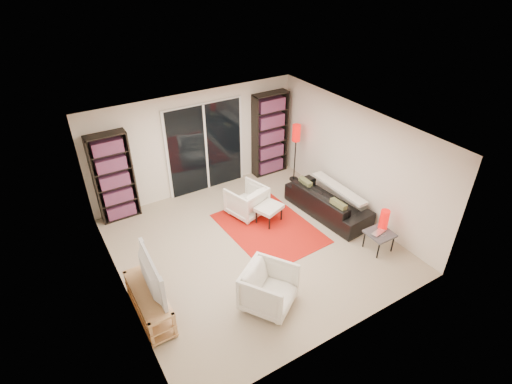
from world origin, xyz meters
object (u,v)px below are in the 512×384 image
Objects in this scene: tv_stand at (150,302)px; bookshelf_left at (114,178)px; side_table at (380,235)px; ottoman at (269,208)px; bookshelf_right at (270,134)px; armchair_front at (269,288)px; sofa at (328,202)px; floor_lamp at (296,138)px; armchair_back at (247,200)px.

bookshelf_left is at bearing 83.39° from tv_stand.
ottoman is at bearing 125.42° from side_table.
armchair_front is (-2.46, -3.77, -0.69)m from bookshelf_right.
bookshelf_right is at bearing 35.18° from tv_stand.
bookshelf_right is at bearing 91.69° from side_table.
side_table is at bearing -31.80° from armchair_front.
tv_stand is at bearing 121.26° from armchair_front.
bookshelf_right is 1.05× the size of sofa.
bookshelf_right is 2.62× the size of armchair_front.
ottoman is (2.64, -1.84, -0.63)m from bookshelf_left.
sofa is (0.06, -2.24, -0.76)m from bookshelf_right.
side_table is at bearing -9.80° from tv_stand.
floor_lamp is (0.30, -0.67, 0.08)m from bookshelf_right.
side_table is (0.05, -1.46, 0.06)m from sofa.
bookshelf_right is 1.43× the size of floor_lamp.
bookshelf_right reaches higher than side_table.
bookshelf_left is 2.43× the size of armchair_front.
bookshelf_right is 2.37m from sofa.
ottoman is at bearing 67.13° from sofa.
sofa is 1.77m from armchair_back.
tv_stand is 4.37m from side_table.
floor_lamp is (0.24, 1.57, 0.84)m from sofa.
floor_lamp reaches higher than armchair_front.
bookshelf_left reaches higher than sofa.
side_table is (2.57, 0.07, -0.01)m from armchair_front.
ottoman is 1.34× the size of side_table.
tv_stand reaches higher than ottoman.
floor_lamp reaches higher than ottoman.
ottoman is at bearing 100.22° from armchair_back.
armchair_front is 0.54× the size of floor_lamp.
tv_stand is at bearing 94.14° from sofa.
bookshelf_right is 3.25× the size of ottoman.
bookshelf_right reaches higher than floor_lamp.
armchair_front is (1.39, -3.77, -0.61)m from bookshelf_left.
bookshelf_left is at bearing 136.95° from side_table.
sofa reaches higher than tv_stand.
armchair_front is at bearing -178.36° from side_table.
side_table is at bearing -43.05° from bookshelf_left.
bookshelf_left reaches higher than ottoman.
armchair_back reaches higher than ottoman.
side_table is at bearing 107.90° from armchair_back.
bookshelf_left reaches higher than tv_stand.
side_table is 3.13m from floor_lamp.
bookshelf_left is 3.06m from tv_stand.
armchair_front is at bearing -123.16° from bookshelf_right.
floor_lamp is at bearing -66.11° from bookshelf_right.
tv_stand reaches higher than side_table.
armchair_front is at bearing 115.85° from sofa.
bookshelf_right is 0.74m from floor_lamp.
ottoman is (-1.21, -1.84, -0.71)m from bookshelf_right.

